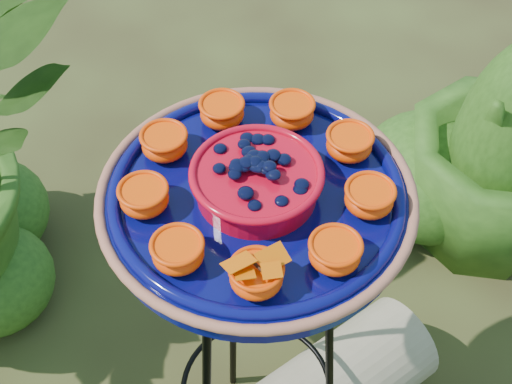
# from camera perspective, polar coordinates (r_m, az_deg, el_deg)

# --- Properties ---
(tripod_stand) EXTENTS (0.35, 0.36, 0.85)m
(tripod_stand) POSITION_cam_1_polar(r_m,az_deg,el_deg) (1.30, 0.04, -11.07)
(tripod_stand) COLOR black
(tripod_stand) RESTS_ON ground
(feeder_dish) EXTENTS (0.50, 0.50, 0.10)m
(feeder_dish) POSITION_cam_1_polar(r_m,az_deg,el_deg) (1.00, 0.05, -0.14)
(feeder_dish) COLOR #060950
(feeder_dish) RESTS_ON tripod_stand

